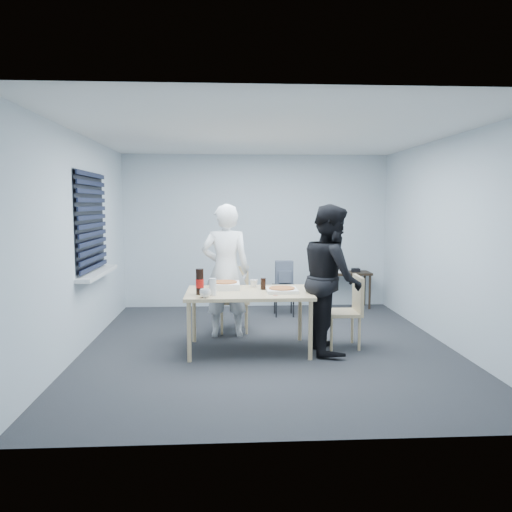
{
  "coord_description": "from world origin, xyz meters",
  "views": [
    {
      "loc": [
        -0.5,
        -6.05,
        1.77
      ],
      "look_at": [
        -0.14,
        0.1,
        1.13
      ],
      "focal_mm": 35.0,
      "sensor_mm": 36.0,
      "label": 1
    }
  ],
  "objects": [
    {
      "name": "pizza_box_b",
      "position": [
        0.15,
        -0.2,
        0.75
      ],
      "size": [
        0.36,
        0.36,
        0.05
      ],
      "rotation": [
        0.0,
        0.0,
        0.38
      ],
      "color": "white",
      "rests_on": "dining_table"
    },
    {
      "name": "soda_bottle",
      "position": [
        -0.82,
        -0.32,
        0.87
      ],
      "size": [
        0.09,
        0.09,
        0.3
      ],
      "rotation": [
        0.0,
        0.0,
        -0.16
      ],
      "color": "black",
      "rests_on": "dining_table"
    },
    {
      "name": "mug_a",
      "position": [
        -0.75,
        -0.52,
        0.77
      ],
      "size": [
        0.17,
        0.17,
        0.1
      ],
      "primitive_type": "imported",
      "rotation": [
        0.0,
        0.0,
        0.52
      ],
      "color": "white",
      "rests_on": "dining_table"
    },
    {
      "name": "mug_b",
      "position": [
        -0.17,
        0.16,
        0.77
      ],
      "size": [
        0.1,
        0.1,
        0.09
      ],
      "primitive_type": "imported",
      "color": "white",
      "rests_on": "dining_table"
    },
    {
      "name": "pizza_box_a",
      "position": [
        -0.53,
        0.06,
        0.77
      ],
      "size": [
        0.37,
        0.37,
        0.09
      ],
      "rotation": [
        0.0,
        0.0,
        -0.21
      ],
      "color": "white",
      "rests_on": "dining_table"
    },
    {
      "name": "person_black",
      "position": [
        0.74,
        -0.21,
        0.89
      ],
      "size": [
        0.47,
        0.86,
        1.77
      ],
      "primitive_type": "imported",
      "rotation": [
        0.0,
        0.0,
        1.57
      ],
      "color": "black",
      "rests_on": "ground"
    },
    {
      "name": "cola_glass",
      "position": [
        -0.06,
        -0.03,
        0.8
      ],
      "size": [
        0.09,
        0.09,
        0.14
      ],
      "primitive_type": "cylinder",
      "rotation": [
        0.0,
        0.0,
        0.42
      ],
      "color": "black",
      "rests_on": "dining_table"
    },
    {
      "name": "person_white",
      "position": [
        -0.52,
        0.55,
        0.89
      ],
      "size": [
        0.65,
        0.42,
        1.77
      ],
      "primitive_type": "imported",
      "rotation": [
        0.0,
        0.0,
        3.14
      ],
      "color": "white",
      "rests_on": "ground"
    },
    {
      "name": "chair_far",
      "position": [
        -0.41,
        0.87,
        0.51
      ],
      "size": [
        0.42,
        0.42,
        0.89
      ],
      "color": "beige",
      "rests_on": "ground"
    },
    {
      "name": "side_table",
      "position": [
        1.48,
        2.28,
        0.53
      ],
      "size": [
        0.92,
        0.41,
        0.61
      ],
      "color": "#2D2117",
      "rests_on": "ground"
    },
    {
      "name": "backpack",
      "position": [
        0.4,
        1.71,
        0.68
      ],
      "size": [
        0.28,
        0.2,
        0.39
      ],
      "rotation": [
        0.0,
        0.0,
        -0.15
      ],
      "color": "slate",
      "rests_on": "stool"
    },
    {
      "name": "chair_right",
      "position": [
        1.01,
        -0.07,
        0.51
      ],
      "size": [
        0.42,
        0.42,
        0.89
      ],
      "color": "beige",
      "rests_on": "ground"
    },
    {
      "name": "rubber_band",
      "position": [
        0.05,
        -0.44,
        0.73
      ],
      "size": [
        0.06,
        0.06,
        0.0
      ],
      "primitive_type": "torus",
      "rotation": [
        0.0,
        0.0,
        0.36
      ],
      "color": "red",
      "rests_on": "dining_table"
    },
    {
      "name": "room",
      "position": [
        -2.2,
        0.4,
        1.44
      ],
      "size": [
        5.0,
        5.0,
        5.0
      ],
      "color": "#29292D",
      "rests_on": "ground"
    },
    {
      "name": "black_box",
      "position": [
        1.7,
        2.3,
        0.64
      ],
      "size": [
        0.14,
        0.1,
        0.06
      ],
      "primitive_type": "cube",
      "rotation": [
        0.0,
        0.0,
        0.03
      ],
      "color": "black",
      "rests_on": "side_table"
    },
    {
      "name": "papers",
      "position": [
        1.33,
        2.3,
        0.62
      ],
      "size": [
        0.24,
        0.31,
        0.0
      ],
      "primitive_type": "cube",
      "rotation": [
        0.0,
        0.0,
        0.1
      ],
      "color": "white",
      "rests_on": "side_table"
    },
    {
      "name": "dining_table",
      "position": [
        -0.25,
        -0.15,
        0.67
      ],
      "size": [
        1.49,
        0.94,
        0.73
      ],
      "color": "beige",
      "rests_on": "ground"
    },
    {
      "name": "stool",
      "position": [
        0.4,
        1.72,
        0.38
      ],
      "size": [
        0.35,
        0.35,
        0.49
      ],
      "color": "black",
      "rests_on": "ground"
    },
    {
      "name": "plastic_cups",
      "position": [
        -0.67,
        -0.38,
        0.82
      ],
      "size": [
        0.1,
        0.1,
        0.2
      ],
      "primitive_type": "cylinder",
      "rotation": [
        0.0,
        0.0,
        -0.2
      ],
      "color": "silver",
      "rests_on": "dining_table"
    }
  ]
}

